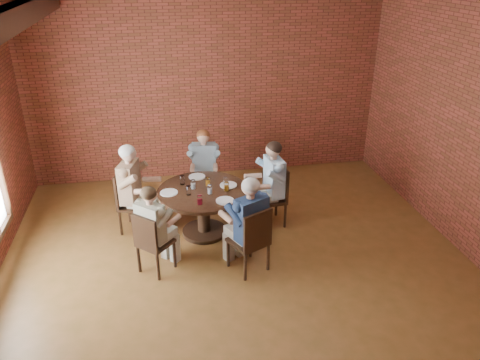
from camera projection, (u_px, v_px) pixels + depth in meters
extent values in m
plane|color=brown|center=(243.00, 281.00, 6.21)|extent=(7.00, 7.00, 0.00)
plane|color=silver|center=(244.00, 10.00, 4.73)|extent=(7.00, 7.00, 0.00)
plane|color=brown|center=(207.00, 88.00, 8.57)|extent=(7.00, 0.00, 7.00)
cylinder|color=black|center=(204.00, 231.00, 7.26)|extent=(0.68, 0.68, 0.06)
cylinder|color=black|center=(204.00, 213.00, 7.12)|extent=(0.19, 0.19, 0.64)
cylinder|color=#332012|center=(203.00, 191.00, 6.96)|extent=(1.36, 1.36, 0.05)
cube|color=black|center=(270.00, 199.00, 7.37)|extent=(0.50, 0.50, 0.04)
cube|color=black|center=(282.00, 182.00, 7.30)|extent=(0.09, 0.45, 0.52)
cylinder|color=black|center=(254.00, 208.00, 7.58)|extent=(0.04, 0.04, 0.41)
cylinder|color=black|center=(262.00, 219.00, 7.24)|extent=(0.04, 0.04, 0.41)
cylinder|color=black|center=(276.00, 204.00, 7.68)|extent=(0.04, 0.04, 0.41)
cylinder|color=black|center=(285.00, 216.00, 7.35)|extent=(0.04, 0.04, 0.41)
cube|color=black|center=(205.00, 180.00, 8.00)|extent=(0.47, 0.47, 0.04)
cube|color=black|center=(204.00, 162.00, 8.06)|extent=(0.42, 0.10, 0.48)
cylinder|color=black|center=(194.00, 197.00, 7.93)|extent=(0.04, 0.04, 0.41)
cylinder|color=black|center=(215.00, 196.00, 7.95)|extent=(0.04, 0.04, 0.41)
cylinder|color=black|center=(195.00, 187.00, 8.25)|extent=(0.04, 0.04, 0.41)
cylinder|color=black|center=(215.00, 187.00, 8.27)|extent=(0.04, 0.04, 0.41)
cube|color=black|center=(136.00, 205.00, 7.20)|extent=(0.58, 0.58, 0.04)
cube|color=black|center=(121.00, 188.00, 7.10)|extent=(0.18, 0.45, 0.53)
cylinder|color=black|center=(146.00, 225.00, 7.10)|extent=(0.04, 0.04, 0.41)
cylinder|color=black|center=(154.00, 212.00, 7.46)|extent=(0.04, 0.04, 0.41)
cylinder|color=black|center=(121.00, 223.00, 7.14)|extent=(0.04, 0.04, 0.41)
cylinder|color=black|center=(129.00, 210.00, 7.50)|extent=(0.04, 0.04, 0.41)
cube|color=black|center=(155.00, 243.00, 6.25)|extent=(0.56, 0.56, 0.04)
cube|color=black|center=(145.00, 233.00, 6.01)|extent=(0.32, 0.30, 0.46)
cylinder|color=black|center=(174.00, 254.00, 6.40)|extent=(0.04, 0.04, 0.41)
cylinder|color=black|center=(156.00, 247.00, 6.56)|extent=(0.04, 0.04, 0.41)
cylinder|color=black|center=(158.00, 267.00, 6.14)|extent=(0.04, 0.04, 0.41)
cylinder|color=black|center=(139.00, 259.00, 6.30)|extent=(0.04, 0.04, 0.41)
cube|color=black|center=(248.00, 241.00, 6.28)|extent=(0.60, 0.60, 0.04)
cube|color=black|center=(258.00, 230.00, 6.01)|extent=(0.42, 0.23, 0.51)
cylinder|color=black|center=(251.00, 244.00, 6.62)|extent=(0.04, 0.04, 0.41)
cylinder|color=black|center=(228.00, 254.00, 6.41)|extent=(0.04, 0.04, 0.41)
cylinder|color=black|center=(268.00, 257.00, 6.34)|extent=(0.04, 0.04, 0.41)
cylinder|color=black|center=(245.00, 267.00, 6.13)|extent=(0.04, 0.04, 0.41)
cylinder|color=white|center=(228.00, 185.00, 7.08)|extent=(0.26, 0.26, 0.01)
cylinder|color=white|center=(197.00, 177.00, 7.35)|extent=(0.26, 0.26, 0.01)
cylinder|color=white|center=(169.00, 193.00, 6.86)|extent=(0.26, 0.26, 0.01)
cylinder|color=white|center=(225.00, 201.00, 6.63)|extent=(0.26, 0.26, 0.01)
cylinder|color=white|center=(225.00, 182.00, 7.04)|extent=(0.07, 0.07, 0.14)
cylinder|color=white|center=(208.00, 182.00, 7.05)|extent=(0.07, 0.07, 0.14)
cylinder|color=white|center=(182.00, 180.00, 7.10)|extent=(0.07, 0.07, 0.14)
cylinder|color=white|center=(193.00, 184.00, 6.96)|extent=(0.07, 0.07, 0.14)
cylinder|color=white|center=(189.00, 190.00, 6.78)|extent=(0.07, 0.07, 0.14)
cylinder|color=white|center=(200.00, 200.00, 6.52)|extent=(0.07, 0.07, 0.14)
cylinder|color=white|center=(210.00, 189.00, 6.81)|extent=(0.07, 0.07, 0.14)
cylinder|color=white|center=(227.00, 186.00, 6.90)|extent=(0.07, 0.07, 0.14)
cube|color=black|center=(222.00, 201.00, 6.62)|extent=(0.11, 0.16, 0.01)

